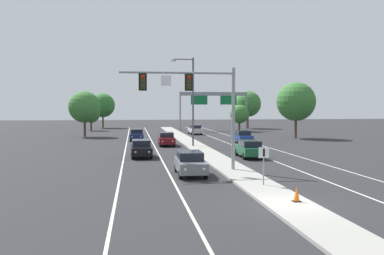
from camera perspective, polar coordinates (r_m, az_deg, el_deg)
name	(u,v)px	position (r m, az deg, el deg)	size (l,w,h in m)	color
ground_plane	(289,206)	(19.93, 13.26, -10.52)	(260.00, 260.00, 0.00)	#28282B
median_island	(214,157)	(37.02, 3.06, -4.15)	(2.40, 110.00, 0.15)	#9E9B93
lane_stripe_oncoming_center	(157,151)	(43.36, -4.85, -3.22)	(0.14, 100.00, 0.01)	silver
lane_stripe_receding_center	(244,150)	(44.87, 7.24, -3.03)	(0.14, 100.00, 0.01)	silver
edge_stripe_left	(125,151)	(43.31, -9.22, -3.26)	(0.14, 100.00, 0.01)	silver
edge_stripe_right	(274,149)	(45.85, 11.23, -2.94)	(0.14, 100.00, 0.01)	silver
overhead_signal_mast	(197,96)	(28.90, 0.70, 4.40)	(8.07, 0.44, 7.20)	gray
median_sign_post	(264,160)	(23.87, 9.85, -4.40)	(0.60, 0.10, 2.20)	gray
street_lamp_median	(191,96)	(46.97, -0.12, 4.32)	(2.58, 0.28, 10.00)	#4C4C51
car_oncoming_grey	(190,163)	(27.90, -0.26, -4.90)	(1.86, 4.49, 1.58)	slate
car_oncoming_black	(141,148)	(38.01, -7.03, -2.86)	(1.91, 4.51, 1.58)	black
car_oncoming_darkred	(167,139)	(48.96, -3.53, -1.57)	(1.89, 4.50, 1.58)	#5B0F14
car_oncoming_navy	(137,135)	(56.65, -7.61, -0.99)	(1.91, 4.50, 1.58)	#141E4C
car_receding_green	(249,149)	(37.71, 7.90, -2.90)	(1.93, 4.51, 1.58)	#195633
car_receding_blue	(242,136)	(53.14, 6.91, -1.23)	(1.87, 4.49, 1.58)	navy
car_receding_silver	(195,129)	(69.16, 0.43, -0.27)	(1.92, 4.51, 1.58)	#B7B7BC
traffic_cone_median_nose	(297,194)	(20.19, 14.22, -8.88)	(0.36, 0.36, 0.74)	black
highway_sign_gantry	(214,99)	(79.77, 3.01, 3.98)	(13.28, 0.42, 7.50)	gray
tree_far_right_c	(248,104)	(89.11, 7.72, 3.24)	(5.54, 5.54, 8.02)	#4C3823
tree_far_left_a	(91,114)	(82.23, -13.75, 1.84)	(3.44, 3.44, 4.98)	#4C3823
tree_far_left_b	(85,107)	(65.32, -14.60, 2.76)	(4.85, 4.85, 7.02)	#4C3823
tree_far_left_c	(103,105)	(92.15, -12.20, 3.00)	(5.22, 5.22, 7.55)	#4C3823
tree_far_right_b	(239,114)	(76.87, 6.56, 1.85)	(3.47, 3.47, 5.02)	#4C3823
tree_far_right_a	(296,102)	(62.32, 14.15, 3.48)	(5.68, 5.68, 8.22)	#4C3823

